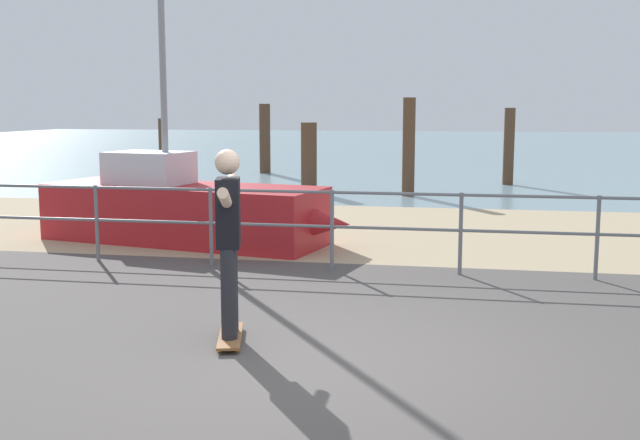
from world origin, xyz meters
TOP-DOWN VIEW (x-y plane):
  - ground_plane at (0.00, -1.00)m, footprint 24.00×10.00m
  - beach_strip at (0.00, 7.00)m, footprint 24.00×6.00m
  - sea_surface at (0.00, 35.00)m, footprint 72.00×50.00m
  - railing_fence at (-2.28, 3.60)m, footprint 12.99×0.05m
  - sailboat at (-3.11, 5.19)m, footprint 5.07×2.29m
  - skateboard at (-1.03, 0.40)m, footprint 0.39×0.82m
  - skateboarder at (-1.03, 0.40)m, footprint 0.44×1.42m
  - groyne_post_0 at (-7.63, 15.25)m, footprint 0.27×0.27m
  - groyne_post_1 at (-5.19, 17.54)m, footprint 0.34×0.34m
  - groyne_post_2 at (-2.75, 12.43)m, footprint 0.39×0.39m
  - groyne_post_3 at (-0.31, 12.12)m, footprint 0.29×0.29m
  - groyne_post_4 at (2.13, 15.21)m, footprint 0.28×0.28m

SIDE VIEW (x-z plane):
  - ground_plane at x=0.00m, z-range -0.02..0.02m
  - beach_strip at x=0.00m, z-range -0.02..0.02m
  - sea_surface at x=0.00m, z-range -0.02..0.02m
  - skateboard at x=-1.03m, z-range 0.03..0.11m
  - sailboat at x=-3.11m, z-range -2.12..3.16m
  - railing_fence at x=-2.28m, z-range 0.17..1.22m
  - groyne_post_2 at x=-2.75m, z-range 0.00..1.71m
  - groyne_post_0 at x=-7.63m, z-range 0.00..1.75m
  - skateboarder at x=-1.03m, z-range 0.19..1.84m
  - groyne_post_4 at x=2.13m, z-range 0.00..2.06m
  - groyne_post_1 at x=-5.19m, z-range 0.00..2.18m
  - groyne_post_3 at x=-0.31m, z-range 0.00..2.30m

